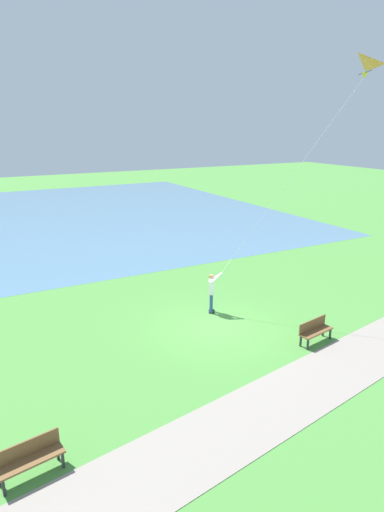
# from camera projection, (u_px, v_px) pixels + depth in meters

# --- Properties ---
(ground_plane) EXTENTS (120.00, 120.00, 0.00)m
(ground_plane) POSITION_uv_depth(u_px,v_px,m) (215.00, 328.00, 17.36)
(ground_plane) COLOR #4C8E3D
(lake_water) EXTENTS (36.00, 44.00, 0.01)m
(lake_water) POSITION_uv_depth(u_px,v_px,m) (21.00, 220.00, 37.01)
(lake_water) COLOR teal
(lake_water) RESTS_ON ground
(walkway_path) EXTENTS (7.73, 31.95, 0.02)m
(walkway_path) POSITION_uv_depth(u_px,v_px,m) (251.00, 417.00, 12.04)
(walkway_path) COLOR gray
(walkway_path) RESTS_ON ground
(person_kite_flyer) EXTENTS (0.53, 0.62, 1.83)m
(person_kite_flyer) POSITION_uv_depth(u_px,v_px,m) (212.00, 289.00, 18.53)
(person_kite_flyer) COLOR #232328
(person_kite_flyer) RESTS_ON ground
(flying_kite) EXTENTS (3.30, 4.83, 8.42)m
(flying_kite) POSITION_uv_depth(u_px,v_px,m) (356.00, 68.00, 15.79)
(flying_kite) COLOR orange
(park_bench_near_walkway) EXTENTS (0.68, 1.55, 0.88)m
(park_bench_near_walkway) POSITION_uv_depth(u_px,v_px,m) (315.00, 329.00, 16.09)
(park_bench_near_walkway) COLOR brown
(park_bench_near_walkway) RESTS_ON ground
(park_bench_far_walkway) EXTENTS (0.68, 1.55, 0.88)m
(park_bench_far_walkway) POSITION_uv_depth(u_px,v_px,m) (30.00, 457.00, 9.93)
(park_bench_far_walkway) COLOR brown
(park_bench_far_walkway) RESTS_ON ground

